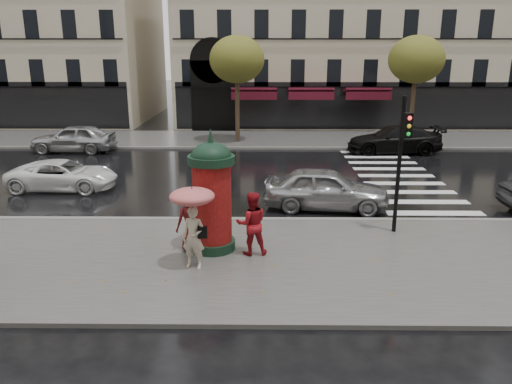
{
  "coord_description": "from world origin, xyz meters",
  "views": [
    {
      "loc": [
        -0.46,
        -13.64,
        5.96
      ],
      "look_at": [
        -0.64,
        1.5,
        1.54
      ],
      "focal_mm": 35.0,
      "sensor_mm": 36.0,
      "label": 1
    }
  ],
  "objects_px": {
    "woman_umbrella": "(193,214)",
    "traffic_light": "(402,152)",
    "car_black": "(394,140)",
    "morris_column": "(212,193)",
    "car_white": "(63,175)",
    "man_burgundy": "(192,220)",
    "car_silver": "(326,189)",
    "car_far_silver": "(73,138)",
    "woman_red": "(252,223)"
  },
  "relations": [
    {
      "from": "woman_red",
      "to": "man_burgundy",
      "type": "xyz_separation_m",
      "value": [
        -1.78,
        0.29,
        -0.0
      ]
    },
    {
      "from": "car_white",
      "to": "car_black",
      "type": "bearing_deg",
      "value": -62.81
    },
    {
      "from": "woman_red",
      "to": "traffic_light",
      "type": "distance_m",
      "value": 5.3
    },
    {
      "from": "man_burgundy",
      "to": "morris_column",
      "type": "xyz_separation_m",
      "value": [
        0.62,
        0.08,
        0.81
      ]
    },
    {
      "from": "man_burgundy",
      "to": "morris_column",
      "type": "relative_size",
      "value": 0.51
    },
    {
      "from": "morris_column",
      "to": "traffic_light",
      "type": "height_order",
      "value": "traffic_light"
    },
    {
      "from": "woman_red",
      "to": "woman_umbrella",
      "type": "bearing_deg",
      "value": 22.58
    },
    {
      "from": "car_silver",
      "to": "car_far_silver",
      "type": "bearing_deg",
      "value": 58.6
    },
    {
      "from": "morris_column",
      "to": "car_far_silver",
      "type": "relative_size",
      "value": 0.77
    },
    {
      "from": "man_burgundy",
      "to": "traffic_light",
      "type": "relative_size",
      "value": 0.43
    },
    {
      "from": "traffic_light",
      "to": "car_black",
      "type": "bearing_deg",
      "value": 76.04
    },
    {
      "from": "car_far_silver",
      "to": "man_burgundy",
      "type": "bearing_deg",
      "value": 31.75
    },
    {
      "from": "woman_red",
      "to": "car_far_silver",
      "type": "relative_size",
      "value": 0.39
    },
    {
      "from": "traffic_light",
      "to": "man_burgundy",
      "type": "bearing_deg",
      "value": -166.61
    },
    {
      "from": "traffic_light",
      "to": "car_far_silver",
      "type": "xyz_separation_m",
      "value": [
        -15.37,
        13.28,
        -1.98
      ]
    },
    {
      "from": "car_far_silver",
      "to": "car_white",
      "type": "bearing_deg",
      "value": 17.65
    },
    {
      "from": "man_burgundy",
      "to": "morris_column",
      "type": "distance_m",
      "value": 1.02
    },
    {
      "from": "woman_red",
      "to": "car_far_silver",
      "type": "height_order",
      "value": "woman_red"
    },
    {
      "from": "morris_column",
      "to": "car_far_silver",
      "type": "xyz_separation_m",
      "value": [
        -9.54,
        14.74,
        -1.06
      ]
    },
    {
      "from": "man_burgundy",
      "to": "car_silver",
      "type": "relative_size",
      "value": 0.4
    },
    {
      "from": "morris_column",
      "to": "car_silver",
      "type": "xyz_separation_m",
      "value": [
        3.88,
        4.25,
        -1.07
      ]
    },
    {
      "from": "traffic_light",
      "to": "car_silver",
      "type": "bearing_deg",
      "value": 124.89
    },
    {
      "from": "car_black",
      "to": "car_silver",
      "type": "bearing_deg",
      "value": -27.3
    },
    {
      "from": "woman_umbrella",
      "to": "man_burgundy",
      "type": "xyz_separation_m",
      "value": [
        -0.22,
        1.23,
        -0.59
      ]
    },
    {
      "from": "traffic_light",
      "to": "car_black",
      "type": "height_order",
      "value": "traffic_light"
    },
    {
      "from": "woman_umbrella",
      "to": "car_far_silver",
      "type": "relative_size",
      "value": 0.49
    },
    {
      "from": "woman_red",
      "to": "man_burgundy",
      "type": "relative_size",
      "value": 1.0
    },
    {
      "from": "car_silver",
      "to": "car_white",
      "type": "relative_size",
      "value": 1.03
    },
    {
      "from": "car_black",
      "to": "man_burgundy",
      "type": "bearing_deg",
      "value": -34.07
    },
    {
      "from": "woman_umbrella",
      "to": "car_white",
      "type": "distance_m",
      "value": 10.6
    },
    {
      "from": "woman_umbrella",
      "to": "traffic_light",
      "type": "xyz_separation_m",
      "value": [
        6.22,
        2.76,
        1.14
      ]
    },
    {
      "from": "car_silver",
      "to": "morris_column",
      "type": "bearing_deg",
      "value": 144.18
    },
    {
      "from": "man_burgundy",
      "to": "traffic_light",
      "type": "height_order",
      "value": "traffic_light"
    },
    {
      "from": "traffic_light",
      "to": "car_silver",
      "type": "distance_m",
      "value": 3.94
    },
    {
      "from": "morris_column",
      "to": "traffic_light",
      "type": "distance_m",
      "value": 6.08
    },
    {
      "from": "woman_umbrella",
      "to": "woman_red",
      "type": "bearing_deg",
      "value": 31.15
    },
    {
      "from": "woman_red",
      "to": "morris_column",
      "type": "relative_size",
      "value": 0.51
    },
    {
      "from": "man_burgundy",
      "to": "car_far_silver",
      "type": "bearing_deg",
      "value": -88.62
    },
    {
      "from": "woman_red",
      "to": "traffic_light",
      "type": "bearing_deg",
      "value": -167.25
    },
    {
      "from": "car_white",
      "to": "man_burgundy",
      "type": "bearing_deg",
      "value": -135.45
    },
    {
      "from": "man_burgundy",
      "to": "traffic_light",
      "type": "distance_m",
      "value": 6.85
    },
    {
      "from": "morris_column",
      "to": "car_far_silver",
      "type": "bearing_deg",
      "value": 122.91
    },
    {
      "from": "morris_column",
      "to": "car_black",
      "type": "relative_size",
      "value": 0.69
    },
    {
      "from": "man_burgundy",
      "to": "car_silver",
      "type": "xyz_separation_m",
      "value": [
        4.5,
        4.32,
        -0.26
      ]
    },
    {
      "from": "man_burgundy",
      "to": "morris_column",
      "type": "height_order",
      "value": "morris_column"
    },
    {
      "from": "morris_column",
      "to": "car_far_silver",
      "type": "distance_m",
      "value": 17.59
    },
    {
      "from": "car_far_silver",
      "to": "car_black",
      "type": "bearing_deg",
      "value": 90.69
    },
    {
      "from": "morris_column",
      "to": "car_white",
      "type": "height_order",
      "value": "morris_column"
    },
    {
      "from": "woman_umbrella",
      "to": "car_white",
      "type": "relative_size",
      "value": 0.51
    },
    {
      "from": "woman_umbrella",
      "to": "traffic_light",
      "type": "relative_size",
      "value": 0.53
    }
  ]
}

